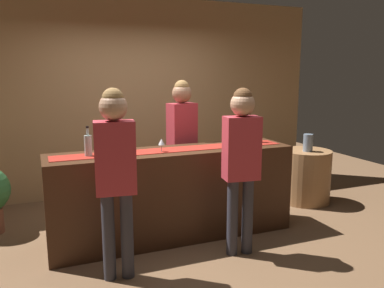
# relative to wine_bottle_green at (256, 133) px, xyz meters

# --- Properties ---
(ground_plane) EXTENTS (10.00, 10.00, 0.00)m
(ground_plane) POSITION_rel_wine_bottle_green_xyz_m (-1.07, -0.06, -1.10)
(ground_plane) COLOR brown
(back_wall) EXTENTS (6.00, 0.12, 2.90)m
(back_wall) POSITION_rel_wine_bottle_green_xyz_m (-1.07, 1.84, 0.35)
(back_wall) COLOR tan
(back_wall) RESTS_ON ground
(bar_counter) EXTENTS (2.67, 0.60, 0.99)m
(bar_counter) POSITION_rel_wine_bottle_green_xyz_m (-1.07, -0.06, -0.61)
(bar_counter) COLOR #3D2314
(bar_counter) RESTS_ON ground
(counter_runner_cloth) EXTENTS (2.53, 0.28, 0.01)m
(counter_runner_cloth) POSITION_rel_wine_bottle_green_xyz_m (-1.07, -0.06, -0.11)
(counter_runner_cloth) COLOR maroon
(counter_runner_cloth) RESTS_ON bar_counter
(wine_bottle_green) EXTENTS (0.07, 0.07, 0.30)m
(wine_bottle_green) POSITION_rel_wine_bottle_green_xyz_m (0.00, 0.00, 0.00)
(wine_bottle_green) COLOR #194723
(wine_bottle_green) RESTS_ON bar_counter
(wine_bottle_clear) EXTENTS (0.07, 0.07, 0.30)m
(wine_bottle_clear) POSITION_rel_wine_bottle_green_xyz_m (-1.95, -0.05, 0.00)
(wine_bottle_clear) COLOR #B2C6C1
(wine_bottle_clear) RESTS_ON bar_counter
(wine_glass_near_customer) EXTENTS (0.07, 0.07, 0.14)m
(wine_glass_near_customer) POSITION_rel_wine_bottle_green_xyz_m (-1.53, 0.01, -0.01)
(wine_glass_near_customer) COLOR silver
(wine_glass_near_customer) RESTS_ON bar_counter
(wine_glass_mid_counter) EXTENTS (0.07, 0.07, 0.14)m
(wine_glass_mid_counter) POSITION_rel_wine_bottle_green_xyz_m (-1.22, -0.13, -0.01)
(wine_glass_mid_counter) COLOR silver
(wine_glass_mid_counter) RESTS_ON bar_counter
(bartender) EXTENTS (0.37, 0.27, 1.72)m
(bartender) POSITION_rel_wine_bottle_green_xyz_m (-0.75, 0.52, -0.03)
(bartender) COLOR #26262B
(bartender) RESTS_ON ground
(customer_sipping) EXTENTS (0.36, 0.25, 1.67)m
(customer_sipping) POSITION_rel_wine_bottle_green_xyz_m (-0.59, -0.71, -0.07)
(customer_sipping) COLOR #33333D
(customer_sipping) RESTS_ON ground
(customer_browsing) EXTENTS (0.36, 0.24, 1.69)m
(customer_browsing) POSITION_rel_wine_bottle_green_xyz_m (-1.82, -0.73, -0.06)
(customer_browsing) COLOR #33333D
(customer_browsing) RESTS_ON ground
(round_side_table) EXTENTS (0.68, 0.68, 0.74)m
(round_side_table) POSITION_rel_wine_bottle_green_xyz_m (1.07, 0.38, -0.73)
(round_side_table) COLOR #996B42
(round_side_table) RESTS_ON ground
(vase_on_side_table) EXTENTS (0.13, 0.13, 0.24)m
(vase_on_side_table) POSITION_rel_wine_bottle_green_xyz_m (1.02, 0.32, -0.24)
(vase_on_side_table) COLOR slate
(vase_on_side_table) RESTS_ON round_side_table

